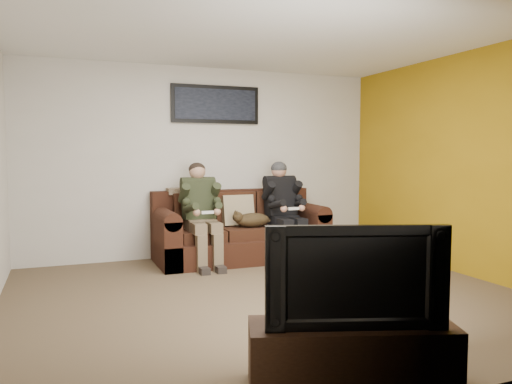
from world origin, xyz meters
name	(u,v)px	position (x,y,z in m)	size (l,w,h in m)	color
floor	(270,297)	(0.00, 0.00, 0.00)	(5.00, 5.00, 0.00)	brown
ceiling	(270,29)	(0.00, 0.00, 2.60)	(5.00, 5.00, 0.00)	silver
wall_back	(207,162)	(0.00, 2.25, 1.30)	(5.00, 5.00, 0.00)	beige
wall_front	(429,175)	(0.00, -2.25, 1.30)	(5.00, 5.00, 0.00)	beige
wall_right	(469,164)	(2.50, 0.00, 1.30)	(4.50, 4.50, 0.00)	beige
accent_wall_right	(468,164)	(2.49, 0.00, 1.30)	(4.50, 4.50, 0.00)	#A27910
sofa	(239,233)	(0.33, 1.83, 0.35)	(2.24, 0.97, 0.92)	#35190F
throw_pillow	(238,210)	(0.33, 1.87, 0.65)	(0.43, 0.12, 0.41)	tan
throw_blanket	(184,191)	(-0.35, 2.11, 0.92)	(0.46, 0.22, 0.08)	tan
person_left	(201,208)	(-0.25, 1.64, 0.74)	(0.51, 0.87, 1.30)	#736048
person_right	(284,204)	(0.90, 1.64, 0.74)	(0.51, 0.86, 1.31)	black
cat	(251,220)	(0.43, 1.63, 0.55)	(0.66, 0.26, 0.24)	#4B381D
framed_poster	(216,104)	(0.13, 2.22, 2.10)	(1.25, 0.05, 0.52)	black
tv_stand	(352,355)	(-0.29, -1.95, 0.20)	(1.24, 0.40, 0.39)	#311C10
television	(353,274)	(-0.29, -1.95, 0.70)	(1.07, 0.14, 0.62)	black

